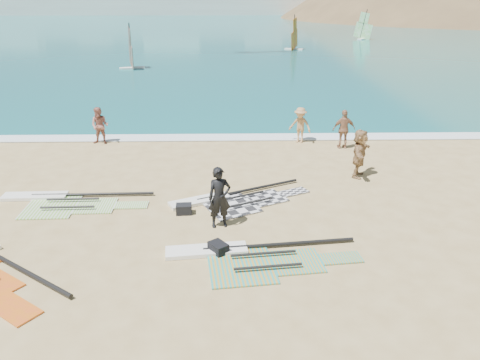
{
  "coord_description": "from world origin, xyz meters",
  "views": [
    {
      "loc": [
        -1.17,
        -10.96,
        7.04
      ],
      "look_at": [
        -0.84,
        4.0,
        1.0
      ],
      "focal_mm": 35.0,
      "sensor_mm": 36.0,
      "label": 1
    }
  ],
  "objects_px": {
    "beachgoer_back": "(344,129)",
    "beachgoer_mid": "(300,125)",
    "gear_bag_far": "(218,248)",
    "rig_green": "(61,201)",
    "gear_bag_near": "(184,209)",
    "beachgoer_right": "(360,153)",
    "rig_grey": "(231,200)",
    "person_wetsuit": "(219,198)",
    "beachgoer_left": "(100,126)",
    "rig_orange": "(247,257)"
  },
  "relations": [
    {
      "from": "rig_green",
      "to": "beachgoer_right",
      "type": "bearing_deg",
      "value": 10.23
    },
    {
      "from": "gear_bag_far",
      "to": "beachgoer_right",
      "type": "bearing_deg",
      "value": 47.01
    },
    {
      "from": "rig_grey",
      "to": "beachgoer_right",
      "type": "distance_m",
      "value": 5.8
    },
    {
      "from": "gear_bag_far",
      "to": "beachgoer_left",
      "type": "xyz_separation_m",
      "value": [
        -6.04,
        10.69,
        0.75
      ]
    },
    {
      "from": "rig_grey",
      "to": "beachgoer_right",
      "type": "relative_size",
      "value": 2.64
    },
    {
      "from": "gear_bag_near",
      "to": "person_wetsuit",
      "type": "bearing_deg",
      "value": -37.35
    },
    {
      "from": "rig_grey",
      "to": "gear_bag_near",
      "type": "distance_m",
      "value": 1.87
    },
    {
      "from": "beachgoer_left",
      "to": "beachgoer_back",
      "type": "bearing_deg",
      "value": 3.0
    },
    {
      "from": "person_wetsuit",
      "to": "gear_bag_far",
      "type": "bearing_deg",
      "value": -103.53
    },
    {
      "from": "gear_bag_near",
      "to": "beachgoer_left",
      "type": "relative_size",
      "value": 0.29
    },
    {
      "from": "beachgoer_left",
      "to": "beachgoer_right",
      "type": "bearing_deg",
      "value": -14.36
    },
    {
      "from": "beachgoer_back",
      "to": "beachgoer_right",
      "type": "height_order",
      "value": "beachgoer_right"
    },
    {
      "from": "gear_bag_far",
      "to": "beachgoer_back",
      "type": "height_order",
      "value": "beachgoer_back"
    },
    {
      "from": "rig_grey",
      "to": "gear_bag_near",
      "type": "bearing_deg",
      "value": -174.94
    },
    {
      "from": "rig_orange",
      "to": "beachgoer_back",
      "type": "xyz_separation_m",
      "value": [
        4.99,
        9.99,
        0.89
      ]
    },
    {
      "from": "rig_grey",
      "to": "person_wetsuit",
      "type": "bearing_deg",
      "value": -126.45
    },
    {
      "from": "beachgoer_back",
      "to": "beachgoer_right",
      "type": "bearing_deg",
      "value": 82.15
    },
    {
      "from": "rig_green",
      "to": "gear_bag_far",
      "type": "relative_size",
      "value": 9.89
    },
    {
      "from": "gear_bag_far",
      "to": "rig_green",
      "type": "bearing_deg",
      "value": 147.5
    },
    {
      "from": "beachgoer_back",
      "to": "beachgoer_mid",
      "type": "bearing_deg",
      "value": -30.83
    },
    {
      "from": "gear_bag_near",
      "to": "beachgoer_right",
      "type": "height_order",
      "value": "beachgoer_right"
    },
    {
      "from": "gear_bag_far",
      "to": "rig_orange",
      "type": "bearing_deg",
      "value": -18.62
    },
    {
      "from": "beachgoer_right",
      "to": "beachgoer_mid",
      "type": "bearing_deg",
      "value": 43.63
    },
    {
      "from": "beachgoer_mid",
      "to": "rig_orange",
      "type": "bearing_deg",
      "value": -74.86
    },
    {
      "from": "rig_grey",
      "to": "rig_orange",
      "type": "height_order",
      "value": "rig_orange"
    },
    {
      "from": "gear_bag_far",
      "to": "beachgoer_back",
      "type": "distance_m",
      "value": 11.35
    },
    {
      "from": "beachgoer_mid",
      "to": "beachgoer_back",
      "type": "bearing_deg",
      "value": 4.14
    },
    {
      "from": "rig_orange",
      "to": "beachgoer_right",
      "type": "distance_m",
      "value": 7.92
    },
    {
      "from": "rig_green",
      "to": "person_wetsuit",
      "type": "relative_size",
      "value": 2.75
    },
    {
      "from": "gear_bag_near",
      "to": "beachgoer_right",
      "type": "distance_m",
      "value": 7.62
    },
    {
      "from": "beachgoer_left",
      "to": "gear_bag_near",
      "type": "bearing_deg",
      "value": -51.41
    },
    {
      "from": "gear_bag_far",
      "to": "beachgoer_back",
      "type": "bearing_deg",
      "value": 59.15
    },
    {
      "from": "rig_orange",
      "to": "beachgoer_mid",
      "type": "bearing_deg",
      "value": 67.8
    },
    {
      "from": "gear_bag_far",
      "to": "beachgoer_mid",
      "type": "height_order",
      "value": "beachgoer_mid"
    },
    {
      "from": "gear_bag_far",
      "to": "person_wetsuit",
      "type": "xyz_separation_m",
      "value": [
        0.01,
        1.71,
        0.84
      ]
    },
    {
      "from": "gear_bag_near",
      "to": "rig_orange",
      "type": "bearing_deg",
      "value": -55.08
    },
    {
      "from": "rig_grey",
      "to": "gear_bag_far",
      "type": "relative_size",
      "value": 9.4
    },
    {
      "from": "gear_bag_near",
      "to": "gear_bag_far",
      "type": "height_order",
      "value": "gear_bag_near"
    },
    {
      "from": "rig_green",
      "to": "person_wetsuit",
      "type": "xyz_separation_m",
      "value": [
        5.74,
        -1.95,
        0.95
      ]
    },
    {
      "from": "person_wetsuit",
      "to": "beachgoer_mid",
      "type": "xyz_separation_m",
      "value": [
        3.83,
        8.99,
        -0.11
      ]
    },
    {
      "from": "rig_grey",
      "to": "gear_bag_near",
      "type": "height_order",
      "value": "gear_bag_near"
    },
    {
      "from": "rig_orange",
      "to": "rig_green",
      "type": "bearing_deg",
      "value": 142.3
    },
    {
      "from": "person_wetsuit",
      "to": "rig_orange",
      "type": "bearing_deg",
      "value": -81.02
    },
    {
      "from": "person_wetsuit",
      "to": "beachgoer_left",
      "type": "xyz_separation_m",
      "value": [
        -6.05,
        8.99,
        -0.09
      ]
    },
    {
      "from": "rig_green",
      "to": "gear_bag_near",
      "type": "bearing_deg",
      "value": -13.92
    },
    {
      "from": "beachgoer_back",
      "to": "gear_bag_far",
      "type": "bearing_deg",
      "value": 54.78
    },
    {
      "from": "gear_bag_near",
      "to": "beachgoer_mid",
      "type": "height_order",
      "value": "beachgoer_mid"
    },
    {
      "from": "rig_green",
      "to": "beachgoer_back",
      "type": "distance_m",
      "value": 13.07
    },
    {
      "from": "gear_bag_near",
      "to": "gear_bag_far",
      "type": "distance_m",
      "value": 2.93
    },
    {
      "from": "rig_green",
      "to": "beachgoer_mid",
      "type": "relative_size",
      "value": 3.1
    }
  ]
}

